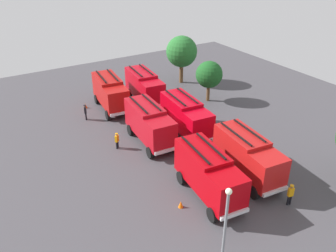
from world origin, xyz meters
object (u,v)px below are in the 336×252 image
Objects in this scene: fire_truck_0 at (110,92)px; fire_truck_1 at (149,123)px; firefighter_3 at (85,111)px; traffic_cone_0 at (227,147)px; fire_truck_5 at (248,155)px; firefighter_1 at (290,194)px; fire_truck_4 at (186,115)px; tree_0 at (182,52)px; lamppost at (225,231)px; fire_truck_3 at (144,86)px; firefighter_0 at (117,140)px; firefighter_2 at (142,112)px; tree_1 at (209,75)px; traffic_cone_2 at (181,204)px; traffic_cone_1 at (85,106)px; fire_truck_2 at (209,173)px.

fire_truck_0 and fire_truck_1 have the same top height.
traffic_cone_0 is (13.37, 9.23, -0.64)m from firefighter_3.
fire_truck_5 is at bearing -17.47° from traffic_cone_0.
fire_truck_5 is at bearing 19.51° from firefighter_1.
fire_truck_4 is 15.05m from tree_0.
firefighter_3 is 24.72m from lamppost.
firefighter_0 is (8.30, -7.47, -1.24)m from fire_truck_3.
fire_truck_0 is at bearing -160.78° from fire_truck_5.
firefighter_0 is 17.37m from lamppost.
fire_truck_1 is 8.95m from firefighter_3.
firefighter_1 is 18.74m from firefighter_2.
firefighter_3 is at bearing -101.17° from tree_1.
firefighter_1 is at bearing 7.39° from fire_truck_4.
fire_truck_0 reaches higher than traffic_cone_2.
fire_truck_5 is 4.59m from traffic_cone_0.
traffic_cone_1 is (-16.38, -8.23, -0.08)m from traffic_cone_0.
fire_truck_0 is at bearing -110.14° from tree_1.
fire_truck_3 reaches higher than traffic_cone_0.
fire_truck_5 is 11.30m from lamppost.
firefighter_3 is 16.26m from traffic_cone_0.
fire_truck_0 is 9.24m from fire_truck_1.
fire_truck_5 is (-0.29, 4.31, 0.00)m from fire_truck_2.
tree_0 reaches higher than fire_truck_4.
traffic_cone_1 is at bearing -161.72° from fire_truck_1.
fire_truck_1 is 17.15m from lamppost.
tree_0 is at bearing 146.54° from traffic_cone_2.
lamppost is (28.65, -16.14, -0.38)m from tree_0.
fire_truck_2 is 24.95m from tree_0.
firefighter_2 is at bearing 27.31° from fire_truck_0.
firefighter_2 is at bearing 166.74° from firefighter_3.
lamppost is (6.82, -4.26, 1.90)m from fire_truck_2.
tree_0 reaches higher than fire_truck_5.
fire_truck_2 is 12.52× the size of traffic_cone_1.
fire_truck_2 is 1.07× the size of lamppost.
fire_truck_4 is (9.73, 4.11, 0.00)m from fire_truck_0.
traffic_cone_2 is (0.13, -2.62, -1.88)m from fire_truck_2.
tree_0 is at bearing 150.60° from lamppost.
firefighter_2 is (-4.66, 1.57, -1.17)m from fire_truck_1.
tree_1 reaches higher than traffic_cone_2.
fire_truck_5 is at bearing 18.83° from traffic_cone_1.
fire_truck_0 is 15.72m from traffic_cone_0.
fire_truck_3 is 8.06m from firefighter_3.
traffic_cone_0 reaches higher than traffic_cone_2.
fire_truck_4 reaches higher than firefighter_2.
fire_truck_5 is at bearing 133.70° from firefighter_3.
traffic_cone_0 is at bearing 168.55° from fire_truck_5.
lamppost reaches higher than tree_1.
tree_0 reaches higher than fire_truck_0.
fire_truck_3 is 19.97m from traffic_cone_2.
fire_truck_4 is at bearing 18.03° from firefighter_1.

